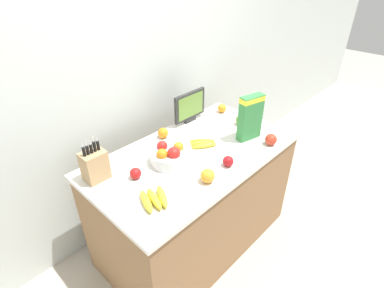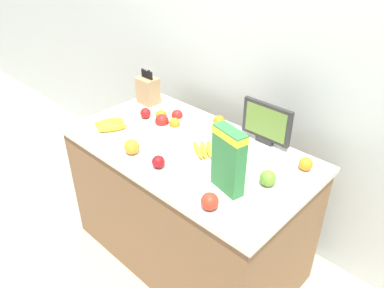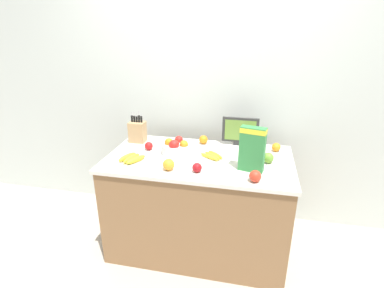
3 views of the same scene
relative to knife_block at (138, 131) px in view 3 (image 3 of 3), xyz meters
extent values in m
plane|color=#B2A899|center=(0.61, -0.23, -0.96)|extent=(14.00, 14.00, 0.00)
cube|color=silver|center=(0.61, 0.39, 0.34)|extent=(9.00, 0.06, 2.60)
cube|color=olive|center=(0.61, -0.23, -0.55)|extent=(1.45, 0.78, 0.84)
cube|color=silver|center=(0.61, -0.23, -0.11)|extent=(1.48, 0.81, 0.03)
cube|color=tan|center=(0.00, 0.00, 0.00)|extent=(0.14, 0.11, 0.19)
cylinder|color=black|center=(-0.04, 0.00, 0.12)|extent=(0.02, 0.02, 0.06)
cube|color=silver|center=(-0.04, 0.00, 0.16)|extent=(0.01, 0.00, 0.03)
cylinder|color=black|center=(-0.02, 0.00, 0.12)|extent=(0.02, 0.02, 0.06)
cube|color=silver|center=(-0.02, 0.00, 0.16)|extent=(0.01, 0.00, 0.04)
cylinder|color=black|center=(0.00, 0.00, 0.12)|extent=(0.02, 0.02, 0.05)
cube|color=silver|center=(0.00, 0.00, 0.16)|extent=(0.01, 0.00, 0.03)
cylinder|color=black|center=(0.02, 0.00, 0.12)|extent=(0.02, 0.02, 0.06)
cube|color=silver|center=(0.02, 0.00, 0.17)|extent=(0.01, 0.00, 0.04)
cylinder|color=black|center=(0.04, 0.00, 0.12)|extent=(0.02, 0.02, 0.06)
cube|color=silver|center=(0.04, 0.00, 0.16)|extent=(0.01, 0.00, 0.02)
cube|color=#2D2D2D|center=(0.91, 0.11, -0.08)|extent=(0.11, 0.03, 0.03)
cube|color=#2D2D2D|center=(0.91, 0.11, 0.04)|extent=(0.31, 0.02, 0.22)
cube|color=olive|center=(0.91, 0.09, 0.04)|extent=(0.27, 0.00, 0.18)
cube|color=#338442|center=(1.03, -0.38, 0.07)|extent=(0.19, 0.10, 0.33)
cube|color=yellow|center=(1.03, -0.38, 0.21)|extent=(0.19, 0.11, 0.04)
cylinder|color=silver|center=(0.42, -0.19, -0.06)|extent=(0.25, 0.25, 0.08)
sphere|color=orange|center=(0.48, -0.21, 0.00)|extent=(0.07, 0.07, 0.07)
sphere|color=red|center=(0.42, -0.12, 0.00)|extent=(0.07, 0.07, 0.07)
sphere|color=orange|center=(0.35, -0.20, 0.00)|extent=(0.07, 0.07, 0.07)
sphere|color=red|center=(0.41, -0.24, 0.00)|extent=(0.08, 0.08, 0.08)
ellipsoid|color=yellow|center=(0.15, -0.42, -0.08)|extent=(0.13, 0.18, 0.04)
ellipsoid|color=yellow|center=(0.11, -0.41, -0.08)|extent=(0.10, 0.19, 0.04)
ellipsoid|color=yellow|center=(0.06, -0.39, -0.08)|extent=(0.11, 0.19, 0.04)
ellipsoid|color=yellow|center=(0.74, -0.19, -0.08)|extent=(0.15, 0.15, 0.03)
ellipsoid|color=yellow|center=(0.72, -0.21, -0.08)|extent=(0.16, 0.15, 0.03)
ellipsoid|color=yellow|center=(0.70, -0.24, -0.08)|extent=(0.17, 0.13, 0.03)
sphere|color=#A31419|center=(0.65, -0.49, -0.06)|extent=(0.07, 0.07, 0.07)
sphere|color=red|center=(0.16, -0.17, -0.06)|extent=(0.07, 0.07, 0.07)
sphere|color=red|center=(1.06, -0.55, -0.06)|extent=(0.08, 0.08, 0.08)
sphere|color=#6B9E33|center=(1.15, -0.22, -0.06)|extent=(0.08, 0.08, 0.08)
sphere|color=orange|center=(0.44, -0.50, -0.05)|extent=(0.09, 0.09, 0.09)
sphere|color=orange|center=(0.59, 0.07, -0.06)|extent=(0.08, 0.08, 0.08)
sphere|color=orange|center=(1.22, 0.03, -0.06)|extent=(0.07, 0.07, 0.07)
camera|label=1|loc=(-0.63, -1.40, 1.05)|focal=28.00mm
camera|label=2|loc=(1.90, -1.55, 1.05)|focal=35.00mm
camera|label=3|loc=(1.02, -2.40, 0.89)|focal=28.00mm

